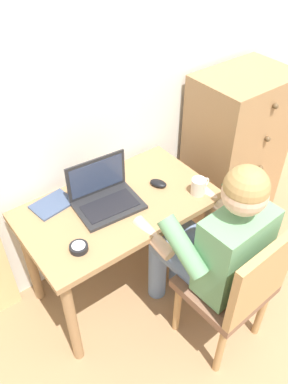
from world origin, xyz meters
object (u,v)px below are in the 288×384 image
Objects in this scene: chair at (237,287)px; computer_mouse at (158,183)px; laptop at (105,195)px; desk at (119,219)px; notebook_pad at (52,204)px; coffee_mug at (199,186)px; desk_clock at (79,248)px; person_seated at (214,242)px; dresser at (234,152)px.

chair is 8.75× the size of computer_mouse.
laptop is at bearing 145.32° from computer_mouse.
notebook_pad is at bearing 144.66° from desk.
computer_mouse is at bearing 126.47° from coffee_mug.
computer_mouse is 0.48× the size of notebook_pad.
chair is 0.81m from desk_clock.
desk is 0.30m from computer_mouse.
chair reaches higher than desk.
coffee_mug is at bearing -2.93° from desk_clock.
computer_mouse is (0.02, 0.47, 0.06)m from person_seated.
laptop is 4.00× the size of desk_clock.
chair is at bearing -115.30° from computer_mouse.
computer_mouse is at bearing 87.36° from person_seated.
notebook_pad is at bearing 127.89° from person_seated.
dresser is 1.40m from desk_clock.
notebook_pad is (-0.24, 0.15, -0.05)m from laptop.
dresser reaches higher than chair.
desk is 1.04m from dresser.
laptop is 3.60× the size of computer_mouse.
person_seated is at bearing -29.52° from desk_clock.
desk is at bearing 25.40° from desk_clock.
coffee_mug is at bearing 72.44° from chair.
chair is 0.73× the size of person_seated.
chair is 0.82m from laptop.
desk_clock is 0.75× the size of coffee_mug.
person_seated is at bearing -60.87° from laptop.
person_seated is 0.87m from notebook_pad.
notebook_pad is 1.75× the size of coffee_mug.
laptop reaches higher than coffee_mug.
desk_clock is (-0.58, 0.51, 0.24)m from chair.
dresser reaches higher than computer_mouse.
person_seated reaches higher than laptop.
desk_clock is (-0.60, -0.15, -0.00)m from computer_mouse.
person_seated is 0.34m from coffee_mug.
computer_mouse is at bearing -172.33° from dresser.
chair reaches higher than desk_clock.
coffee_mug is (-0.63, -0.29, 0.19)m from dresser.
desk_clock is at bearing -143.78° from laptop.
computer_mouse is (-0.77, -0.10, 0.16)m from dresser.
person_seated is 11.93× the size of computer_mouse.
dresser is 0.95× the size of person_seated.
dresser is at bearing -13.02° from notebook_pad.
coffee_mug is (0.69, -0.40, 0.04)m from notebook_pad.
computer_mouse reaches higher than desk.
notebook_pad is (-0.55, 0.21, -0.01)m from computer_mouse.
coffee_mug is (0.45, -0.24, -0.00)m from laptop.
desk_clock is at bearing -154.60° from desk.
desk_clock is at bearing 177.07° from coffee_mug.
dresser is at bearing -16.44° from computer_mouse.
laptop is (-0.30, 0.53, 0.09)m from person_seated.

